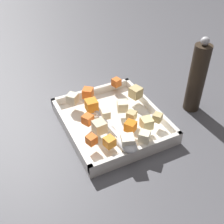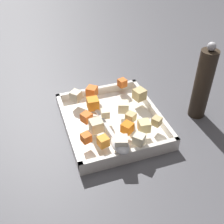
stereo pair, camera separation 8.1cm
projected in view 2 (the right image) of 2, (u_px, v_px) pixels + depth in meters
ground_plane at (116, 123)px, 0.85m from camera, size 4.00×4.00×0.00m
baking_dish at (112, 122)px, 0.83m from camera, size 0.31×0.27×0.04m
carrot_chunk_heap_top at (128, 128)px, 0.75m from camera, size 0.04×0.04×0.03m
carrot_chunk_back_center at (103, 141)px, 0.71m from camera, size 0.03×0.03×0.03m
carrot_chunk_front_center at (92, 91)px, 0.88m from camera, size 0.04×0.04×0.03m
carrot_chunk_near_right at (87, 117)px, 0.79m from camera, size 0.04×0.04×0.03m
carrot_chunk_corner_nw at (93, 104)px, 0.83m from camera, size 0.03×0.03×0.03m
carrot_chunk_under_handle at (122, 83)px, 0.92m from camera, size 0.03×0.03×0.02m
carrot_chunk_near_left at (86, 138)px, 0.72m from camera, size 0.03×0.03×0.02m
potato_chunk_near_spoon at (124, 108)px, 0.82m from camera, size 0.04×0.04×0.03m
potato_chunk_mid_left at (157, 121)px, 0.77m from camera, size 0.03×0.03×0.02m
potato_chunk_heap_side at (131, 117)px, 0.79m from camera, size 0.03×0.03×0.02m
potato_chunk_center at (139, 139)px, 0.72m from camera, size 0.04×0.04×0.03m
potato_chunk_corner_ne at (139, 94)px, 0.87m from camera, size 0.04×0.04×0.03m
potato_chunk_far_left at (105, 113)px, 0.80m from camera, size 0.03×0.03×0.02m
potato_chunk_mid_right at (96, 125)px, 0.75m from camera, size 0.03×0.03×0.03m
potato_chunk_far_right at (144, 126)px, 0.75m from camera, size 0.03×0.03×0.03m
parsnip_chunk_rim_edge at (121, 143)px, 0.70m from camera, size 0.04×0.04×0.03m
parsnip_chunk_corner_sw at (76, 96)px, 0.86m from camera, size 0.04×0.04×0.03m
serving_spoon at (118, 141)px, 0.72m from camera, size 0.23×0.05×0.02m
pepper_mill at (203, 84)px, 0.81m from camera, size 0.05×0.05×0.24m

